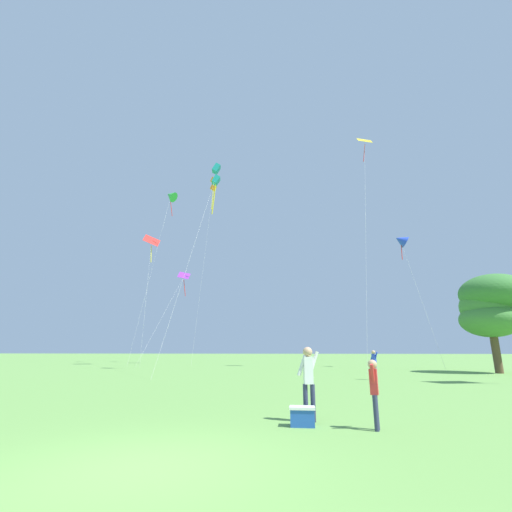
{
  "coord_description": "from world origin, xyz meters",
  "views": [
    {
      "loc": [
        2.43,
        -5.77,
        1.72
      ],
      "look_at": [
        -2.27,
        33.85,
        12.22
      ],
      "focal_mm": 25.24,
      "sensor_mm": 36.0,
      "label": 1
    }
  ],
  "objects_px": {
    "kite_green_small": "(171,196)",
    "person_with_spool": "(374,362)",
    "kite_red_high": "(151,246)",
    "picnic_cooler": "(302,416)",
    "tree_right_cluster": "(491,305)",
    "kite_blue_delta": "(401,240)",
    "kite_yellow_diamond": "(364,150)",
    "kite_purple_streamer": "(183,280)",
    "kite_teal_box": "(216,176)",
    "person_in_blue_jacket": "(374,387)",
    "kite_orange_box": "(213,185)",
    "person_near_tree": "(308,376)"
  },
  "relations": [
    {
      "from": "kite_green_small",
      "to": "person_with_spool",
      "type": "distance_m",
      "value": 41.91
    },
    {
      "from": "kite_red_high",
      "to": "kite_green_small",
      "type": "bearing_deg",
      "value": 93.55
    },
    {
      "from": "person_with_spool",
      "to": "kite_red_high",
      "type": "bearing_deg",
      "value": 140.75
    },
    {
      "from": "person_with_spool",
      "to": "picnic_cooler",
      "type": "distance_m",
      "value": 15.1
    },
    {
      "from": "kite_red_high",
      "to": "tree_right_cluster",
      "type": "xyz_separation_m",
      "value": [
        34.16,
        -11.09,
        -9.49
      ]
    },
    {
      "from": "kite_blue_delta",
      "to": "kite_yellow_diamond",
      "type": "bearing_deg",
      "value": -149.44
    },
    {
      "from": "tree_right_cluster",
      "to": "kite_purple_streamer",
      "type": "bearing_deg",
      "value": 151.96
    },
    {
      "from": "kite_teal_box",
      "to": "person_in_blue_jacket",
      "type": "height_order",
      "value": "kite_teal_box"
    },
    {
      "from": "kite_orange_box",
      "to": "person_in_blue_jacket",
      "type": "distance_m",
      "value": 49.93
    },
    {
      "from": "kite_orange_box",
      "to": "kite_red_high",
      "type": "relative_size",
      "value": 1.68
    },
    {
      "from": "person_near_tree",
      "to": "picnic_cooler",
      "type": "xyz_separation_m",
      "value": [
        -0.18,
        -0.56,
        -0.86
      ]
    },
    {
      "from": "person_near_tree",
      "to": "kite_purple_streamer",
      "type": "bearing_deg",
      "value": 112.87
    },
    {
      "from": "kite_yellow_diamond",
      "to": "person_near_tree",
      "type": "distance_m",
      "value": 36.24
    },
    {
      "from": "tree_right_cluster",
      "to": "picnic_cooler",
      "type": "relative_size",
      "value": 13.02
    },
    {
      "from": "kite_purple_streamer",
      "to": "kite_teal_box",
      "type": "xyz_separation_m",
      "value": [
        8.3,
        -16.65,
        7.1
      ]
    },
    {
      "from": "kite_green_small",
      "to": "kite_red_high",
      "type": "xyz_separation_m",
      "value": [
        0.41,
        -6.56,
        -9.89
      ]
    },
    {
      "from": "kite_purple_streamer",
      "to": "person_with_spool",
      "type": "distance_m",
      "value": 33.59
    },
    {
      "from": "kite_blue_delta",
      "to": "person_with_spool",
      "type": "height_order",
      "value": "kite_blue_delta"
    },
    {
      "from": "kite_blue_delta",
      "to": "picnic_cooler",
      "type": "height_order",
      "value": "kite_blue_delta"
    },
    {
      "from": "kite_green_small",
      "to": "person_near_tree",
      "type": "distance_m",
      "value": 49.66
    },
    {
      "from": "kite_blue_delta",
      "to": "tree_right_cluster",
      "type": "relative_size",
      "value": 1.83
    },
    {
      "from": "person_near_tree",
      "to": "person_with_spool",
      "type": "bearing_deg",
      "value": 72.76
    },
    {
      "from": "kite_yellow_diamond",
      "to": "person_near_tree",
      "type": "xyz_separation_m",
      "value": [
        -7.68,
        -27.38,
        -22.46
      ]
    },
    {
      "from": "kite_purple_streamer",
      "to": "kite_teal_box",
      "type": "height_order",
      "value": "kite_teal_box"
    },
    {
      "from": "kite_blue_delta",
      "to": "kite_red_high",
      "type": "relative_size",
      "value": 0.87
    },
    {
      "from": "kite_teal_box",
      "to": "person_in_blue_jacket",
      "type": "distance_m",
      "value": 30.02
    },
    {
      "from": "kite_orange_box",
      "to": "person_near_tree",
      "type": "height_order",
      "value": "kite_orange_box"
    },
    {
      "from": "kite_red_high",
      "to": "person_in_blue_jacket",
      "type": "xyz_separation_m",
      "value": [
        20.25,
        -33.5,
        -13.87
      ]
    },
    {
      "from": "kite_orange_box",
      "to": "person_with_spool",
      "type": "distance_m",
      "value": 40.0
    },
    {
      "from": "kite_purple_streamer",
      "to": "person_near_tree",
      "type": "xyz_separation_m",
      "value": [
        16.2,
        -38.42,
        -10.16
      ]
    },
    {
      "from": "kite_teal_box",
      "to": "tree_right_cluster",
      "type": "bearing_deg",
      "value": -0.41
    },
    {
      "from": "kite_red_high",
      "to": "picnic_cooler",
      "type": "height_order",
      "value": "kite_red_high"
    },
    {
      "from": "kite_orange_box",
      "to": "kite_red_high",
      "type": "xyz_separation_m",
      "value": [
        -6.12,
        -7.1,
        -11.52
      ]
    },
    {
      "from": "person_near_tree",
      "to": "person_with_spool",
      "type": "height_order",
      "value": "person_near_tree"
    },
    {
      "from": "kite_teal_box",
      "to": "tree_right_cluster",
      "type": "height_order",
      "value": "kite_teal_box"
    },
    {
      "from": "kite_purple_streamer",
      "to": "person_near_tree",
      "type": "distance_m",
      "value": 42.91
    },
    {
      "from": "kite_purple_streamer",
      "to": "kite_green_small",
      "type": "height_order",
      "value": "kite_green_small"
    },
    {
      "from": "kite_orange_box",
      "to": "kite_yellow_diamond",
      "type": "bearing_deg",
      "value": -31.4
    },
    {
      "from": "kite_red_high",
      "to": "picnic_cooler",
      "type": "relative_size",
      "value": 27.37
    },
    {
      "from": "kite_yellow_diamond",
      "to": "kite_teal_box",
      "type": "height_order",
      "value": "kite_yellow_diamond"
    },
    {
      "from": "kite_teal_box",
      "to": "tree_right_cluster",
      "type": "distance_m",
      "value": 26.68
    },
    {
      "from": "person_in_blue_jacket",
      "to": "tree_right_cluster",
      "type": "xyz_separation_m",
      "value": [
        13.91,
        22.41,
        4.38
      ]
    },
    {
      "from": "person_in_blue_jacket",
      "to": "picnic_cooler",
      "type": "xyz_separation_m",
      "value": [
        -1.64,
        0.25,
        -0.69
      ]
    },
    {
      "from": "kite_orange_box",
      "to": "person_in_blue_jacket",
      "type": "relative_size",
      "value": 18.23
    },
    {
      "from": "kite_blue_delta",
      "to": "picnic_cooler",
      "type": "relative_size",
      "value": 23.77
    },
    {
      "from": "picnic_cooler",
      "to": "kite_blue_delta",
      "type": "bearing_deg",
      "value": 69.35
    },
    {
      "from": "tree_right_cluster",
      "to": "kite_blue_delta",
      "type": "bearing_deg",
      "value": 118.65
    },
    {
      "from": "kite_purple_streamer",
      "to": "kite_yellow_diamond",
      "type": "distance_m",
      "value": 29.04
    },
    {
      "from": "kite_blue_delta",
      "to": "kite_teal_box",
      "type": "height_order",
      "value": "kite_teal_box"
    },
    {
      "from": "kite_green_small",
      "to": "picnic_cooler",
      "type": "relative_size",
      "value": 42.9
    }
  ]
}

